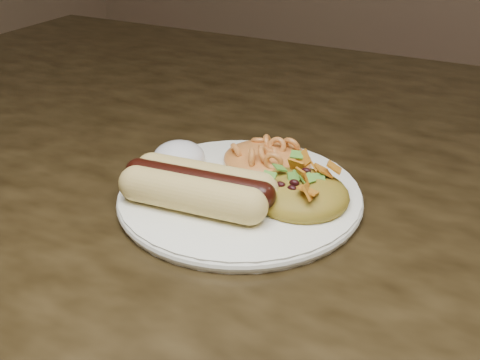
% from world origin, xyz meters
% --- Properties ---
extents(table, '(1.60, 0.90, 0.75)m').
position_xyz_m(table, '(0.00, 0.00, 0.66)').
color(table, '#312613').
rests_on(table, floor).
extents(plate, '(0.26, 0.26, 0.01)m').
position_xyz_m(plate, '(-0.11, -0.10, 0.76)').
color(plate, white).
rests_on(plate, table).
extents(hotdog, '(0.12, 0.07, 0.03)m').
position_xyz_m(hotdog, '(-0.13, -0.13, 0.78)').
color(hotdog, '#D0C17A').
rests_on(hotdog, plate).
extents(mac_and_cheese, '(0.11, 0.10, 0.03)m').
position_xyz_m(mac_and_cheese, '(-0.11, -0.04, 0.78)').
color(mac_and_cheese, '#D28241').
rests_on(mac_and_cheese, plate).
extents(sour_cream, '(0.07, 0.07, 0.03)m').
position_xyz_m(sour_cream, '(-0.18, -0.08, 0.78)').
color(sour_cream, silver).
rests_on(sour_cream, plate).
extents(taco_salad, '(0.09, 0.08, 0.04)m').
position_xyz_m(taco_salad, '(-0.05, -0.09, 0.78)').
color(taco_salad, orange).
rests_on(taco_salad, plate).
extents(fork, '(0.07, 0.13, 0.00)m').
position_xyz_m(fork, '(-0.10, -0.14, 0.75)').
color(fork, white).
rests_on(fork, table).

